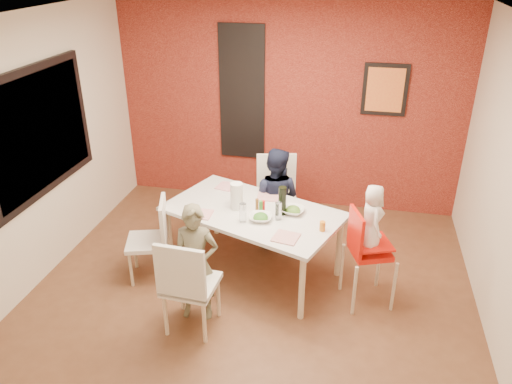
% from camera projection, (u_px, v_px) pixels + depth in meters
% --- Properties ---
extents(ground, '(4.50, 4.50, 0.00)m').
position_uv_depth(ground, '(250.00, 296.00, 5.11)').
color(ground, brown).
rests_on(ground, ground).
extents(ceiling, '(4.50, 4.50, 0.02)m').
position_uv_depth(ceiling, '(248.00, 20.00, 3.92)').
color(ceiling, white).
rests_on(ceiling, wall_back).
extents(wall_back, '(4.50, 0.02, 2.70)m').
position_uv_depth(wall_back, '(288.00, 107.00, 6.48)').
color(wall_back, beige).
rests_on(wall_back, ground).
extents(wall_front, '(4.50, 0.02, 2.70)m').
position_uv_depth(wall_front, '(150.00, 355.00, 2.54)').
color(wall_front, beige).
rests_on(wall_front, ground).
extents(wall_left, '(0.02, 4.50, 2.70)m').
position_uv_depth(wall_left, '(28.00, 157.00, 4.94)').
color(wall_left, beige).
rests_on(wall_left, ground).
extents(brick_accent_wall, '(4.50, 0.02, 2.70)m').
position_uv_depth(brick_accent_wall, '(287.00, 107.00, 6.47)').
color(brick_accent_wall, maroon).
rests_on(brick_accent_wall, ground).
extents(picture_window_frame, '(0.05, 1.70, 1.30)m').
position_uv_depth(picture_window_frame, '(39.00, 131.00, 5.02)').
color(picture_window_frame, black).
rests_on(picture_window_frame, wall_left).
extents(picture_window_pane, '(0.02, 1.55, 1.15)m').
position_uv_depth(picture_window_pane, '(40.00, 131.00, 5.02)').
color(picture_window_pane, black).
rests_on(picture_window_pane, wall_left).
extents(glassblock_strip, '(0.55, 0.03, 1.70)m').
position_uv_depth(glassblock_strip, '(242.00, 93.00, 6.50)').
color(glassblock_strip, silver).
rests_on(glassblock_strip, wall_back).
extents(glassblock_surround, '(0.60, 0.03, 1.76)m').
position_uv_depth(glassblock_surround, '(242.00, 94.00, 6.50)').
color(glassblock_surround, black).
rests_on(glassblock_surround, wall_back).
extents(art_print_frame, '(0.54, 0.03, 0.64)m').
position_uv_depth(art_print_frame, '(385.00, 90.00, 6.09)').
color(art_print_frame, black).
rests_on(art_print_frame, wall_back).
extents(art_print_canvas, '(0.44, 0.01, 0.54)m').
position_uv_depth(art_print_canvas, '(385.00, 90.00, 6.08)').
color(art_print_canvas, orange).
rests_on(art_print_canvas, wall_back).
extents(dining_table, '(2.03, 1.56, 0.75)m').
position_uv_depth(dining_table, '(253.00, 216.00, 5.23)').
color(dining_table, silver).
rests_on(dining_table, ground).
extents(chair_near, '(0.48, 0.48, 0.99)m').
position_uv_depth(chair_near, '(187.00, 282.00, 4.41)').
color(chair_near, silver).
rests_on(chair_near, ground).
extents(chair_far, '(0.57, 0.57, 1.02)m').
position_uv_depth(chair_far, '(277.00, 193.00, 5.98)').
color(chair_far, silver).
rests_on(chair_far, ground).
extents(chair_left, '(0.52, 0.52, 0.90)m').
position_uv_depth(chair_left, '(154.00, 235.00, 5.22)').
color(chair_left, silver).
rests_on(chair_left, ground).
extents(high_chair, '(0.55, 0.55, 1.02)m').
position_uv_depth(high_chair, '(366.00, 248.00, 4.79)').
color(high_chair, red).
rests_on(high_chair, ground).
extents(child_near, '(0.46, 0.34, 1.18)m').
position_uv_depth(child_near, '(196.00, 263.00, 4.61)').
color(child_near, brown).
rests_on(child_near, ground).
extents(child_far, '(0.66, 0.55, 1.23)m').
position_uv_depth(child_far, '(275.00, 199.00, 5.73)').
color(child_far, black).
rests_on(child_far, ground).
extents(toddler, '(0.30, 0.38, 0.68)m').
position_uv_depth(toddler, '(372.00, 218.00, 4.66)').
color(toddler, silver).
rests_on(toddler, high_chair).
extents(plate_near_left, '(0.22, 0.22, 0.01)m').
position_uv_depth(plate_near_left, '(201.00, 214.00, 5.12)').
color(plate_near_left, white).
rests_on(plate_near_left, dining_table).
extents(plate_far_mid, '(0.26, 0.26, 0.01)m').
position_uv_depth(plate_far_mid, '(268.00, 196.00, 5.48)').
color(plate_far_mid, silver).
rests_on(plate_far_mid, dining_table).
extents(plate_near_right, '(0.27, 0.27, 0.01)m').
position_uv_depth(plate_near_right, '(286.00, 237.00, 4.71)').
color(plate_near_right, silver).
rests_on(plate_near_right, dining_table).
extents(plate_far_left, '(0.26, 0.26, 0.01)m').
position_uv_depth(plate_far_left, '(227.00, 186.00, 5.71)').
color(plate_far_left, white).
rests_on(plate_far_left, dining_table).
extents(salad_bowl_a, '(0.25, 0.25, 0.06)m').
position_uv_depth(salad_bowl_a, '(261.00, 218.00, 5.00)').
color(salad_bowl_a, white).
rests_on(salad_bowl_a, dining_table).
extents(salad_bowl_b, '(0.26, 0.26, 0.06)m').
position_uv_depth(salad_bowl_b, '(293.00, 210.00, 5.14)').
color(salad_bowl_b, white).
rests_on(salad_bowl_b, dining_table).
extents(wine_bottle, '(0.08, 0.08, 0.31)m').
position_uv_depth(wine_bottle, '(282.00, 201.00, 5.06)').
color(wine_bottle, black).
rests_on(wine_bottle, dining_table).
extents(wine_glass_a, '(0.07, 0.07, 0.20)m').
position_uv_depth(wine_glass_a, '(243.00, 213.00, 4.94)').
color(wine_glass_a, white).
rests_on(wine_glass_a, dining_table).
extents(wine_glass_b, '(0.07, 0.07, 0.19)m').
position_uv_depth(wine_glass_b, '(278.00, 211.00, 4.99)').
color(wine_glass_b, silver).
rests_on(wine_glass_b, dining_table).
extents(paper_towel_roll, '(0.13, 0.13, 0.29)m').
position_uv_depth(paper_towel_roll, '(237.00, 196.00, 5.18)').
color(paper_towel_roll, silver).
rests_on(paper_towel_roll, dining_table).
extents(condiment_red, '(0.03, 0.03, 0.13)m').
position_uv_depth(condiment_red, '(263.00, 207.00, 5.14)').
color(condiment_red, red).
rests_on(condiment_red, dining_table).
extents(condiment_green, '(0.04, 0.04, 0.15)m').
position_uv_depth(condiment_green, '(261.00, 207.00, 5.10)').
color(condiment_green, '#357D29').
rests_on(condiment_green, dining_table).
extents(condiment_brown, '(0.03, 0.03, 0.13)m').
position_uv_depth(condiment_brown, '(257.00, 204.00, 5.18)').
color(condiment_brown, brown).
rests_on(condiment_brown, dining_table).
extents(sippy_cup, '(0.06, 0.06, 0.10)m').
position_uv_depth(sippy_cup, '(322.00, 226.00, 4.81)').
color(sippy_cup, orange).
rests_on(sippy_cup, dining_table).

